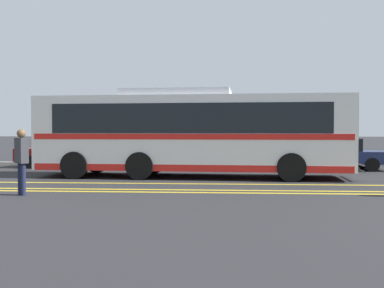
{
  "coord_description": "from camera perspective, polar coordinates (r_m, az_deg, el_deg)",
  "views": [
    {
      "loc": [
        0.1,
        -17.24,
        1.78
      ],
      "look_at": [
        -1.06,
        -0.26,
        1.25
      ],
      "focal_mm": 42.0,
      "sensor_mm": 36.0,
      "label": 1
    }
  ],
  "objects": [
    {
      "name": "lane_strip_2",
      "position": [
        12.87,
        -1.3,
        -6.16
      ],
      "size": [
        31.58,
        0.2,
        0.01
      ],
      "primitive_type": "cube",
      "rotation": [
        0.0,
        0.0,
        1.57
      ],
      "color": "gold",
      "rests_on": "ground_plane"
    },
    {
      "name": "parked_car_1",
      "position": [
        22.19,
        -15.55,
        -0.98
      ],
      "size": [
        4.77,
        2.14,
        1.49
      ],
      "rotation": [
        0.0,
        0.0,
        -1.65
      ],
      "color": "maroon",
      "rests_on": "ground_plane"
    },
    {
      "name": "lane_strip_0",
      "position": [
        14.92,
        -0.58,
        -5.06
      ],
      "size": [
        31.58,
        0.2,
        0.01
      ],
      "primitive_type": "cube",
      "rotation": [
        0.0,
        0.0,
        1.57
      ],
      "color": "gold",
      "rests_on": "ground_plane"
    },
    {
      "name": "lane_strip_1",
      "position": [
        13.41,
        -1.09,
        -5.84
      ],
      "size": [
        31.58,
        0.2,
        0.01
      ],
      "primitive_type": "cube",
      "rotation": [
        0.0,
        0.0,
        1.57
      ],
      "color": "gold",
      "rests_on": "ground_plane"
    },
    {
      "name": "ground_plane",
      "position": [
        17.33,
        3.56,
        -4.13
      ],
      "size": [
        220.0,
        220.0,
        0.0
      ],
      "primitive_type": "plane",
      "color": "#262628"
    },
    {
      "name": "curb_strip",
      "position": [
        22.38,
        0.93,
        -2.6
      ],
      "size": [
        39.58,
        0.36,
        0.15
      ],
      "primitive_type": "cube",
      "color": "#99999E",
      "rests_on": "ground_plane"
    },
    {
      "name": "pedestrian_0",
      "position": [
        13.1,
        -20.83,
        -1.59
      ],
      "size": [
        0.46,
        0.44,
        1.81
      ],
      "rotation": [
        0.0,
        0.0,
        2.42
      ],
      "color": "#191E38",
      "rests_on": "ground_plane"
    },
    {
      "name": "parked_car_3",
      "position": [
        21.19,
        17.45,
        -1.21
      ],
      "size": [
        4.98,
        2.12,
        1.41
      ],
      "rotation": [
        0.0,
        0.0,
        1.51
      ],
      "color": "navy",
      "rests_on": "ground_plane"
    },
    {
      "name": "transit_bus",
      "position": [
        17.01,
        -0.04,
        1.6
      ],
      "size": [
        12.0,
        3.25,
        3.3
      ],
      "rotation": [
        0.0,
        0.0,
        -1.63
      ],
      "color": "silver",
      "rests_on": "ground_plane"
    },
    {
      "name": "parked_car_2",
      "position": [
        20.92,
        0.37,
        -1.18
      ],
      "size": [
        4.28,
        2.19,
        1.37
      ],
      "rotation": [
        0.0,
        0.0,
        -1.51
      ],
      "color": "navy",
      "rests_on": "ground_plane"
    }
  ]
}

